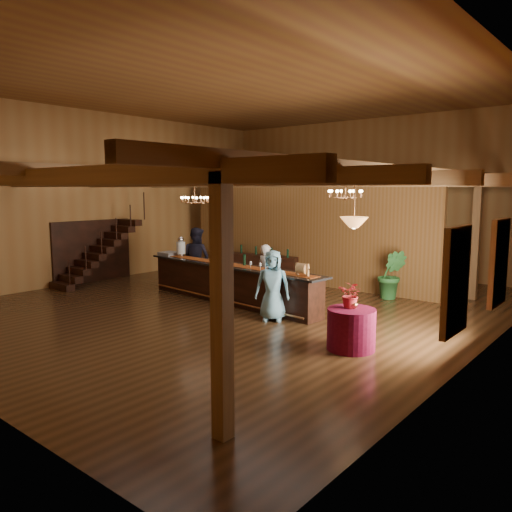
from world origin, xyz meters
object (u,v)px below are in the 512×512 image
Objects in this scene: pendant_lamp at (354,222)px; guest at (273,285)px; chandelier_left at (195,199)px; chandelier_right at (345,194)px; beverage_dispenser at (181,247)px; floor_plant at (392,275)px; bartender at (266,273)px; raffle_drum at (302,269)px; tasting_bar at (230,283)px; round_table at (351,329)px; staff_second at (197,258)px; backbar_shelf at (256,267)px.

pendant_lamp is 3.00m from guest.
chandelier_left is 1.00× the size of chandelier_right.
beverage_dispenser is at bearing 165.21° from pendant_lamp.
beverage_dispenser reaches higher than floor_plant.
chandelier_right is 0.52× the size of bartender.
floor_plant reaches higher than raffle_drum.
guest is (4.23, -1.02, -0.49)m from beverage_dispenser.
raffle_drum is at bearing -101.09° from floor_plant.
pendant_lamp reaches higher than beverage_dispenser.
chandelier_right reaches higher than beverage_dispenser.
raffle_drum is 0.43× the size of chandelier_right.
raffle_drum is 0.38× the size of pendant_lamp.
floor_plant is (3.16, 3.09, 0.17)m from tasting_bar.
tasting_bar is 10.26× the size of beverage_dispenser.
bartender is (-3.83, 2.25, 0.38)m from round_table.
staff_second is at bearing 166.42° from tasting_bar.
staff_second reaches higher than guest.
bartender is 2.06m from guest.
beverage_dispenser is 1.51m from chandelier_left.
tasting_bar is at bearing -71.60° from backbar_shelf.
beverage_dispenser is 0.66× the size of round_table.
raffle_drum is 0.25× the size of floor_plant.
chandelier_left is at bearing -176.11° from chandelier_right.
floor_plant is at bearing -9.15° from backbar_shelf.
raffle_drum is at bearing -1.08° from tasting_bar.
round_table is 0.55× the size of guest.
guest is (-0.49, -0.48, -0.38)m from raffle_drum.
bartender is 3.45m from floor_plant.
floor_plant is at bearing 105.68° from pendant_lamp.
beverage_dispenser is 4.38m from guest.
tasting_bar is 3.30× the size of staff_second.
pendant_lamp is 5.07m from floor_plant.
tasting_bar is at bearing 173.56° from raffle_drum.
backbar_shelf is 2.20× the size of floor_plant.
guest reaches higher than raffle_drum.
round_table is (4.45, -1.50, -0.13)m from tasting_bar.
staff_second is at bearing 179.60° from chandelier_right.
bartender reaches higher than floor_plant.
chandelier_right and pendant_lamp have the same top height.
chandelier_left reaches higher than backbar_shelf.
tasting_bar is at bearing 161.35° from pendant_lamp.
staff_second is at bearing 167.85° from raffle_drum.
backbar_shelf is 3.75× the size of chandelier_left.
staff_second is (-0.38, -2.36, 0.51)m from backbar_shelf.
pendant_lamp is at bearing -56.89° from chandelier_right.
backbar_shelf is 3.32× the size of round_table.
floor_plant is (5.37, 2.83, -0.62)m from beverage_dispenser.
chandelier_left is (-4.16, 0.61, 1.51)m from raffle_drum.
floor_plant is at bearing -158.49° from staff_second.
staff_second is 1.14× the size of guest.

